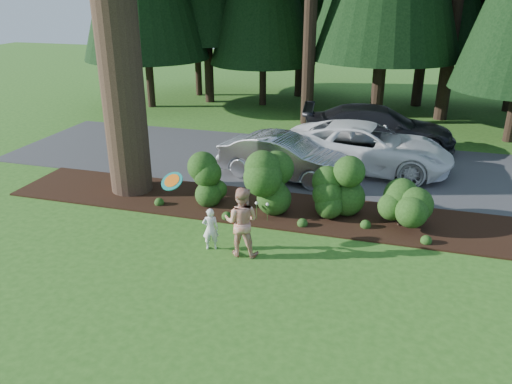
{
  "coord_description": "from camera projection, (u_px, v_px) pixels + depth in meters",
  "views": [
    {
      "loc": [
        3.1,
        -9.3,
        5.86
      ],
      "look_at": [
        -0.0,
        1.33,
        1.3
      ],
      "focal_mm": 35.0,
      "sensor_mm": 36.0,
      "label": 1
    }
  ],
  "objects": [
    {
      "name": "car_dark_suv",
      "position": [
        378.0,
        128.0,
        19.04
      ],
      "size": [
        5.99,
        3.06,
        1.66
      ],
      "primitive_type": "imported",
      "rotation": [
        0.0,
        0.0,
        1.7
      ],
      "color": "black",
      "rests_on": "driveway"
    },
    {
      "name": "adult",
      "position": [
        241.0,
        222.0,
        11.5
      ],
      "size": [
        0.86,
        0.69,
        1.69
      ],
      "primitive_type": "imported",
      "rotation": [
        0.0,
        0.0,
        3.2
      ],
      "color": "#BA4018",
      "rests_on": "ground"
    },
    {
      "name": "frisbee",
      "position": [
        172.0,
        181.0,
        11.61
      ],
      "size": [
        0.58,
        0.46,
        0.39
      ],
      "color": "#15776D",
      "rests_on": "ground"
    },
    {
      "name": "child",
      "position": [
        211.0,
        229.0,
        11.86
      ],
      "size": [
        0.45,
        0.37,
        1.06
      ],
      "primitive_type": "imported",
      "rotation": [
        0.0,
        0.0,
        3.5
      ],
      "color": "silver",
      "rests_on": "ground"
    },
    {
      "name": "car_silver_wagon",
      "position": [
        284.0,
        157.0,
        16.22
      ],
      "size": [
        4.5,
        2.24,
        1.42
      ],
      "primitive_type": "imported",
      "rotation": [
        0.0,
        0.0,
        1.39
      ],
      "color": "#ABABB0",
      "rests_on": "driveway"
    },
    {
      "name": "lily_cluster",
      "position": [
        257.0,
        204.0,
        13.31
      ],
      "size": [
        0.69,
        0.09,
        0.57
      ],
      "color": "#1C3A11",
      "rests_on": "ground"
    },
    {
      "name": "driveway",
      "position": [
        304.0,
        162.0,
        17.94
      ],
      "size": [
        22.0,
        6.0,
        0.03
      ],
      "primitive_type": "cube",
      "color": "#38383A",
      "rests_on": "ground"
    },
    {
      "name": "ground",
      "position": [
        240.0,
        266.0,
        11.29
      ],
      "size": [
        80.0,
        80.0,
        0.0
      ],
      "primitive_type": "plane",
      "color": "#2E611B",
      "rests_on": "ground"
    },
    {
      "name": "shrub_row",
      "position": [
        302.0,
        187.0,
        13.57
      ],
      "size": [
        6.53,
        1.6,
        1.61
      ],
      "color": "#1C3A11",
      "rests_on": "ground"
    },
    {
      "name": "car_white_suv",
      "position": [
        366.0,
        147.0,
        16.94
      ],
      "size": [
        5.91,
        3.12,
        1.58
      ],
      "primitive_type": "imported",
      "rotation": [
        0.0,
        0.0,
        1.48
      ],
      "color": "white",
      "rests_on": "driveway"
    },
    {
      "name": "mulch_bed",
      "position": [
        275.0,
        209.0,
        14.16
      ],
      "size": [
        16.0,
        2.5,
        0.05
      ],
      "primitive_type": "cube",
      "color": "black",
      "rests_on": "ground"
    }
  ]
}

